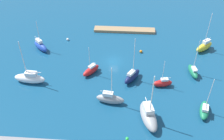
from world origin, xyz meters
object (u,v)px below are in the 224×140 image
object	(u,v)px
sailboat_gray_center_basin	(148,116)
mooring_buoy_orange	(141,51)
sailboat_green_inner_mooring	(205,110)
sailboat_green_far_north	(193,71)
sailboat_red_off_beacon	(91,70)
sailboat_yellow_by_breakwater	(204,46)
pier_dock	(124,30)
sailboat_red_near_pier	(163,83)
sailboat_white_along_channel	(30,78)
mooring_buoy_white	(68,39)
sailboat_navy_west_end	(132,76)
sailboat_gray_lone_south	(110,99)
sailboat_blue_east_end	(41,46)

from	to	relation	value
sailboat_gray_center_basin	mooring_buoy_orange	distance (m)	24.17
sailboat_green_inner_mooring	sailboat_green_far_north	bearing A→B (deg)	16.42
sailboat_green_inner_mooring	sailboat_gray_center_basin	world-z (taller)	sailboat_gray_center_basin
sailboat_red_off_beacon	sailboat_yellow_by_breakwater	world-z (taller)	sailboat_yellow_by_breakwater
pier_dock	sailboat_red_near_pier	bearing A→B (deg)	110.63
pier_dock	sailboat_white_along_channel	xyz separation A→B (m)	(21.36, 26.17, 0.87)
sailboat_yellow_by_breakwater	sailboat_red_near_pier	distance (m)	20.56
sailboat_green_far_north	mooring_buoy_white	xyz separation A→B (m)	(33.97, -13.60, -0.59)
pier_dock	sailboat_navy_west_end	world-z (taller)	sailboat_navy_west_end
sailboat_red_off_beacon	sailboat_green_far_north	distance (m)	24.91
sailboat_red_near_pier	mooring_buoy_white	size ratio (longest dim) A/B	9.71
sailboat_red_near_pier	sailboat_navy_west_end	bearing A→B (deg)	-23.86
sailboat_red_off_beacon	sailboat_green_inner_mooring	distance (m)	27.30
pier_dock	sailboat_navy_west_end	bearing A→B (deg)	96.05
sailboat_gray_center_basin	sailboat_white_along_channel	bearing A→B (deg)	-123.73
sailboat_red_near_pier	mooring_buoy_orange	xyz separation A→B (m)	(4.63, -13.53, -0.53)
sailboat_gray_lone_south	sailboat_red_near_pier	distance (m)	13.19
sailboat_red_off_beacon	sailboat_yellow_by_breakwater	xyz separation A→B (m)	(-29.95, -12.50, 0.30)
sailboat_gray_lone_south	sailboat_white_along_channel	distance (m)	20.00
sailboat_white_along_channel	mooring_buoy_white	bearing A→B (deg)	-99.36
mooring_buoy_orange	sailboat_navy_west_end	bearing A→B (deg)	78.60
sailboat_green_inner_mooring	mooring_buoy_orange	xyz separation A→B (m)	(12.43, -21.31, -0.49)
sailboat_yellow_by_breakwater	sailboat_green_far_north	world-z (taller)	sailboat_yellow_by_breakwater
sailboat_gray_center_basin	mooring_buoy_white	world-z (taller)	sailboat_gray_center_basin
sailboat_blue_east_end	sailboat_yellow_by_breakwater	xyz separation A→B (m)	(-45.48, -2.86, 0.05)
sailboat_gray_lone_south	sailboat_green_inner_mooring	size ratio (longest dim) A/B	1.08
pier_dock	sailboat_green_inner_mooring	xyz separation A→B (m)	(-17.34, 33.12, 0.49)
sailboat_gray_center_basin	sailboat_green_far_north	world-z (taller)	sailboat_gray_center_basin
sailboat_blue_east_end	mooring_buoy_white	distance (m)	8.40
pier_dock	sailboat_gray_center_basin	distance (m)	36.41
pier_dock	sailboat_blue_east_end	size ratio (longest dim) A/B	2.17
sailboat_gray_lone_south	mooring_buoy_orange	size ratio (longest dim) A/B	11.88
sailboat_red_off_beacon	sailboat_yellow_by_breakwater	size ratio (longest dim) A/B	0.69
sailboat_white_along_channel	sailboat_green_far_north	bearing A→B (deg)	-167.18
sailboat_navy_west_end	sailboat_red_off_beacon	bearing A→B (deg)	111.84
sailboat_blue_east_end	sailboat_red_near_pier	distance (m)	35.14
pier_dock	sailboat_blue_east_end	xyz separation A→B (m)	(23.05, 12.19, 0.83)
sailboat_yellow_by_breakwater	sailboat_white_along_channel	size ratio (longest dim) A/B	1.00
sailboat_red_near_pier	mooring_buoy_white	distance (m)	32.04
sailboat_gray_lone_south	sailboat_gray_center_basin	xyz separation A→B (m)	(-7.87, 4.39, 0.21)
sailboat_red_near_pier	mooring_buoy_orange	world-z (taller)	sailboat_red_near_pier
mooring_buoy_orange	mooring_buoy_white	bearing A→B (deg)	-12.96
pier_dock	sailboat_navy_west_end	size ratio (longest dim) A/B	1.69
sailboat_gray_lone_south	mooring_buoy_white	bearing A→B (deg)	127.36
sailboat_red_off_beacon	sailboat_white_along_channel	xyz separation A→B (m)	(13.84, 4.33, 0.29)
sailboat_red_off_beacon	mooring_buoy_white	size ratio (longest dim) A/B	10.49
pier_dock	sailboat_gray_center_basin	size ratio (longest dim) A/B	1.61
sailboat_gray_lone_south	sailboat_gray_center_basin	bearing A→B (deg)	-22.28
sailboat_red_off_beacon	sailboat_gray_lone_south	xyz separation A→B (m)	(-5.43, 9.71, 0.21)
sailboat_white_along_channel	sailboat_gray_lone_south	bearing A→B (deg)	168.82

